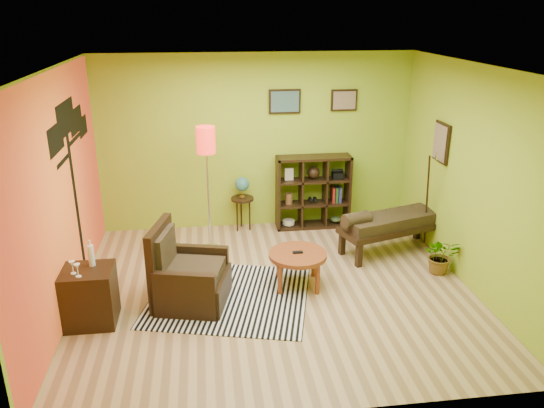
{
  "coord_description": "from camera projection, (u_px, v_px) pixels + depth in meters",
  "views": [
    {
      "loc": [
        -0.83,
        -5.98,
        3.42
      ],
      "look_at": [
        0.0,
        0.35,
        1.05
      ],
      "focal_mm": 35.0,
      "sensor_mm": 36.0,
      "label": 1
    }
  ],
  "objects": [
    {
      "name": "bench",
      "position": [
        389.0,
        223.0,
        7.74
      ],
      "size": [
        1.65,
        0.99,
        0.72
      ],
      "color": "black",
      "rests_on": "ground"
    },
    {
      "name": "globe_table",
      "position": [
        242.0,
        190.0,
        8.49
      ],
      "size": [
        0.37,
        0.37,
        0.89
      ],
      "color": "black",
      "rests_on": "ground"
    },
    {
      "name": "zebra_rug",
      "position": [
        229.0,
        296.0,
        6.68
      ],
      "size": [
        2.3,
        2.15,
        0.01
      ],
      "primitive_type": "cube",
      "rotation": [
        0.0,
        0.0,
        -0.25
      ],
      "color": "white",
      "rests_on": "ground"
    },
    {
      "name": "coffee_table",
      "position": [
        298.0,
        257.0,
        6.83
      ],
      "size": [
        0.75,
        0.75,
        0.48
      ],
      "color": "brown",
      "rests_on": "ground"
    },
    {
      "name": "ground",
      "position": [
        275.0,
        290.0,
        6.85
      ],
      "size": [
        5.0,
        5.0,
        0.0
      ],
      "primitive_type": "plane",
      "color": "tan",
      "rests_on": "ground"
    },
    {
      "name": "potted_plant",
      "position": [
        440.0,
        259.0,
        7.22
      ],
      "size": [
        0.56,
        0.6,
        0.4
      ],
      "primitive_type": "imported",
      "rotation": [
        0.0,
        0.0,
        -0.2
      ],
      "color": "#26661E",
      "rests_on": "ground"
    },
    {
      "name": "armchair",
      "position": [
        187.0,
        280.0,
        6.46
      ],
      "size": [
        1.01,
        1.0,
        1.02
      ],
      "color": "black",
      "rests_on": "ground"
    },
    {
      "name": "floor_lamp",
      "position": [
        206.0,
        152.0,
        7.47
      ],
      "size": [
        0.28,
        0.28,
        1.87
      ],
      "color": "silver",
      "rests_on": "ground"
    },
    {
      "name": "room_shell",
      "position": [
        268.0,
        155.0,
        6.22
      ],
      "size": [
        5.04,
        4.54,
        2.82
      ],
      "color": "#92B426",
      "rests_on": "ground"
    },
    {
      "name": "cube_shelf",
      "position": [
        314.0,
        192.0,
        8.64
      ],
      "size": [
        1.2,
        0.35,
        1.2
      ],
      "color": "black",
      "rests_on": "ground"
    },
    {
      "name": "side_cabinet",
      "position": [
        90.0,
        296.0,
        6.03
      ],
      "size": [
        0.57,
        0.52,
        0.99
      ],
      "color": "black",
      "rests_on": "ground"
    }
  ]
}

